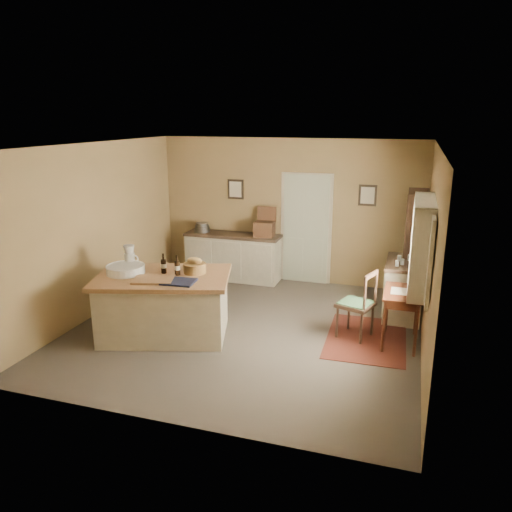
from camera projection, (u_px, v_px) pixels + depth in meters
The scene contains 16 objects.
ground at pixel (246, 329), 7.49m from camera, with size 5.00×5.00×0.00m, color #5F5549.
wall_back at pixel (288, 211), 9.41m from camera, with size 5.00×0.10×2.70m, color #98794D.
wall_front at pixel (163, 302), 4.83m from camera, with size 5.00×0.10×2.70m, color #98794D.
wall_left at pixel (96, 230), 7.85m from camera, with size 0.10×5.00×2.70m, color #98794D.
wall_right at pixel (430, 256), 6.39m from camera, with size 0.10×5.00×2.70m, color #98794D.
ceiling at pixel (245, 145), 6.75m from camera, with size 5.00×5.00×0.00m, color silver.
door at pixel (306, 228), 9.36m from camera, with size 0.97×0.06×2.11m, color #B5BC9F.
framed_prints at pixel (299, 192), 9.23m from camera, with size 2.82×0.02×0.38m.
window at pixel (426, 244), 6.18m from camera, with size 0.25×1.99×1.12m.
work_island at pixel (163, 303), 7.18m from camera, with size 2.13×1.69×1.20m.
sideboard at pixel (233, 255), 9.67m from camera, with size 1.85×0.53×1.18m.
rug at pixel (366, 338), 7.16m from camera, with size 1.10×1.60×0.01m, color #531712.
writing_desk at pixel (402, 299), 6.85m from camera, with size 0.49×0.81×0.82m.
desk_chair at pixel (356, 305), 7.10m from camera, with size 0.46×0.46×0.99m, color black, non-canonical shape.
right_cabinet at pixel (404, 288), 7.88m from camera, with size 0.58×1.05×0.99m.
shelving_unit at pixel (417, 250), 8.19m from camera, with size 0.33×0.87×1.93m.
Camera 1 is at (2.23, -6.54, 3.09)m, focal length 35.00 mm.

